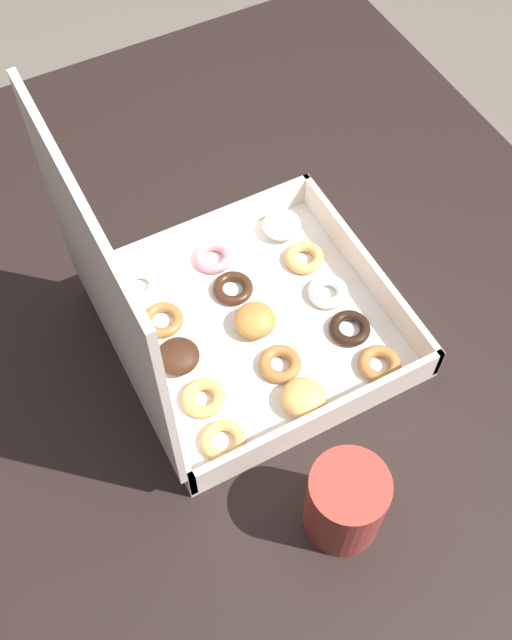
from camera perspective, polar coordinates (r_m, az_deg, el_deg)
ground_plane at (r=1.59m, az=-0.49°, el=-13.99°), size 8.00×8.00×0.00m
dining_table at (r=1.01m, az=-0.75°, el=-2.47°), size 1.09×0.95×0.73m
donut_box at (r=0.85m, az=-2.86°, el=0.36°), size 0.31×0.33×0.34m
coffee_mug at (r=0.77m, az=6.83°, el=-13.61°), size 0.08×0.08×0.10m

